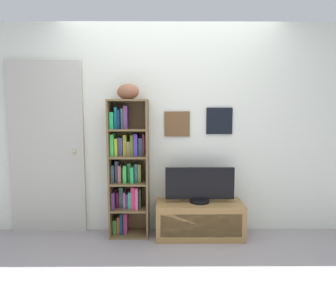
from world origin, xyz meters
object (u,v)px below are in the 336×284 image
object	(u,v)px
tv_stand	(199,219)
door	(47,148)
bookshelf	(127,169)
football	(128,92)
television	(200,185)

from	to	relation	value
tv_stand	door	size ratio (longest dim) A/B	0.49
bookshelf	football	distance (m)	0.87
door	football	bearing A→B (deg)	-7.06
tv_stand	door	distance (m)	1.94
bookshelf	tv_stand	world-z (taller)	bookshelf
television	door	distance (m)	1.82
tv_stand	television	size ratio (longest dim) A/B	1.26
football	tv_stand	world-z (taller)	football
bookshelf	television	distance (m)	0.84
football	tv_stand	distance (m)	1.64
bookshelf	television	world-z (taller)	bookshelf
tv_stand	football	bearing A→B (deg)	176.29
tv_stand	television	distance (m)	0.40
tv_stand	door	xyz separation A→B (m)	(-1.77, 0.17, 0.80)
football	door	xyz separation A→B (m)	(-0.97, 0.12, -0.64)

